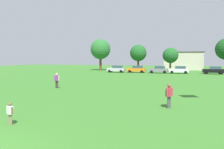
% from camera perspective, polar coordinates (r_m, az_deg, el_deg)
% --- Properties ---
extents(ground_plane, '(160.00, 160.00, 0.00)m').
position_cam_1_polar(ground_plane, '(35.24, 6.81, -1.07)').
color(ground_plane, '#387528').
extents(child_kite_flyer, '(0.48, 0.32, 1.09)m').
position_cam_1_polar(child_kite_flyer, '(11.33, -25.92, -9.04)').
color(child_kite_flyer, '#8C7259').
rests_on(child_kite_flyer, ground).
extents(adult_bystander, '(0.44, 0.72, 1.58)m').
position_cam_1_polar(adult_bystander, '(14.09, 15.23, -5.04)').
color(adult_bystander, '#4C4C51').
rests_on(adult_bystander, ground).
extents(bystander_near_trees, '(0.76, 0.44, 1.65)m').
position_cam_1_polar(bystander_near_trees, '(23.91, -14.76, -1.24)').
color(bystander_near_trees, '#3F3833').
rests_on(bystander_near_trees, ground).
extents(parked_car_silver_0, '(4.30, 2.02, 1.68)m').
position_cam_1_polar(parked_car_silver_0, '(51.58, 1.22, 1.53)').
color(parked_car_silver_0, silver).
rests_on(parked_car_silver_0, ground).
extents(parked_car_orange_1, '(4.30, 2.02, 1.68)m').
position_cam_1_polar(parked_car_orange_1, '(51.09, 6.70, 1.48)').
color(parked_car_orange_1, orange).
rests_on(parked_car_orange_1, ground).
extents(parked_car_gray_2, '(4.30, 2.02, 1.68)m').
position_cam_1_polar(parked_car_gray_2, '(49.77, 12.55, 1.34)').
color(parked_car_gray_2, slate).
rests_on(parked_car_gray_2, ground).
extents(parked_car_white_3, '(4.30, 2.02, 1.68)m').
position_cam_1_polar(parked_car_white_3, '(49.80, 17.75, 1.25)').
color(parked_car_white_3, white).
rests_on(parked_car_white_3, ground).
extents(parked_car_black_4, '(4.30, 2.02, 1.68)m').
position_cam_1_polar(parked_car_black_4, '(50.56, 25.85, 1.07)').
color(parked_car_black_4, black).
rests_on(parked_car_black_4, ground).
extents(tree_far_left, '(5.82, 5.82, 9.08)m').
position_cam_1_polar(tree_far_left, '(61.79, -3.15, 6.83)').
color(tree_far_left, brown).
rests_on(tree_far_left, ground).
extents(tree_left, '(4.76, 4.76, 7.41)m').
position_cam_1_polar(tree_left, '(61.18, 7.14, 5.78)').
color(tree_left, brown).
rests_on(tree_left, ground).
extents(tree_center, '(4.00, 4.00, 6.23)m').
position_cam_1_polar(tree_center, '(56.79, 15.58, 5.00)').
color(tree_center, brown).
rests_on(tree_center, ground).
extents(house_left, '(11.69, 8.72, 5.54)m').
position_cam_1_polar(house_left, '(69.76, 18.71, 3.56)').
color(house_left, beige).
rests_on(house_left, ground).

